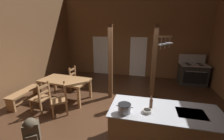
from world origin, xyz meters
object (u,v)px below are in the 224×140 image
object	(u,v)px
bottle_tall_on_counter	(151,103)
stockpot_on_counter	(124,108)
kitchen_island	(163,130)
mixing_bowl_on_counter	(147,111)
backpack	(31,130)
dining_table	(65,82)
bench_along_left_wall	(25,95)
ladderback_chair_at_table_end	(61,99)
stove_range	(192,74)
ladderback_chair_near_window	(76,79)
ladderback_chair_by_post	(41,98)

from	to	relation	value
bottle_tall_on_counter	stockpot_on_counter	bearing A→B (deg)	-147.67
kitchen_island	stockpot_on_counter	size ratio (longest dim) A/B	6.79
mixing_bowl_on_counter	backpack	bearing A→B (deg)	-171.94
dining_table	bench_along_left_wall	size ratio (longest dim) A/B	1.42
ladderback_chair_at_table_end	bottle_tall_on_counter	size ratio (longest dim) A/B	3.68
stove_range	stockpot_on_counter	world-z (taller)	stove_range
ladderback_chair_near_window	mixing_bowl_on_counter	size ratio (longest dim) A/B	5.62
ladderback_chair_near_window	bottle_tall_on_counter	xyz separation A→B (m)	(2.99, -2.44, 0.56)
mixing_bowl_on_counter	bottle_tall_on_counter	bearing A→B (deg)	70.98
ladderback_chair_at_table_end	bench_along_left_wall	size ratio (longest dim) A/B	0.76
mixing_bowl_on_counter	ladderback_chair_near_window	bearing A→B (deg)	137.90
dining_table	ladderback_chair_near_window	world-z (taller)	ladderback_chair_near_window
ladderback_chair_by_post	ladderback_chair_at_table_end	world-z (taller)	same
stove_range	ladderback_chair_at_table_end	world-z (taller)	stove_range
dining_table	stockpot_on_counter	distance (m)	3.07
backpack	kitchen_island	bearing A→B (deg)	10.53
backpack	stockpot_on_counter	distance (m)	2.15
stockpot_on_counter	kitchen_island	bearing A→B (deg)	20.23
ladderback_chair_near_window	bottle_tall_on_counter	world-z (taller)	bottle_tall_on_counter
kitchen_island	backpack	distance (m)	2.84
stove_range	ladderback_chair_by_post	size ratio (longest dim) A/B	1.39
mixing_bowl_on_counter	stockpot_on_counter	bearing A→B (deg)	-165.39
stove_range	bench_along_left_wall	distance (m)	6.87
backpack	mixing_bowl_on_counter	xyz separation A→B (m)	(2.44, 0.35, 0.63)
kitchen_island	backpack	size ratio (longest dim) A/B	3.64
stove_range	ladderback_chair_at_table_end	xyz separation A→B (m)	(-4.41, -3.61, -0.03)
ladderback_chair_near_window	bottle_tall_on_counter	size ratio (longest dim) A/B	3.68
bench_along_left_wall	mixing_bowl_on_counter	size ratio (longest dim) A/B	7.41
ladderback_chair_at_table_end	kitchen_island	bearing A→B (deg)	-13.58
kitchen_island	bottle_tall_on_counter	world-z (taller)	bottle_tall_on_counter
ladderback_chair_near_window	stove_range	bearing A→B (deg)	20.56
stove_range	dining_table	bearing A→B (deg)	-150.34
ladderback_chair_at_table_end	mixing_bowl_on_counter	distance (m)	2.65
ladderback_chair_by_post	dining_table	bearing A→B (deg)	75.70
kitchen_island	mixing_bowl_on_counter	xyz separation A→B (m)	(-0.34, -0.17, 0.49)
stove_range	backpack	distance (m)	6.51
stove_range	ladderback_chair_near_window	distance (m)	5.20
ladderback_chair_near_window	bottle_tall_on_counter	bearing A→B (deg)	-39.20
kitchen_island	bottle_tall_on_counter	distance (m)	0.62
stove_range	bench_along_left_wall	xyz separation A→B (m)	(-6.00, -3.35, -0.18)
ladderback_chair_at_table_end	bottle_tall_on_counter	xyz separation A→B (m)	(2.53, -0.65, 0.56)
kitchen_island	dining_table	xyz separation A→B (m)	(-3.20, 1.56, 0.20)
dining_table	bottle_tall_on_counter	bearing A→B (deg)	-27.62
kitchen_island	dining_table	bearing A→B (deg)	154.00
dining_table	bench_along_left_wall	bearing A→B (deg)	-152.87
backpack	bottle_tall_on_counter	world-z (taller)	bottle_tall_on_counter
ladderback_chair_near_window	bench_along_left_wall	distance (m)	1.90
kitchen_island	ladderback_chair_by_post	distance (m)	3.49
ladderback_chair_by_post	mixing_bowl_on_counter	distance (m)	3.23
backpack	dining_table	bearing A→B (deg)	101.17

